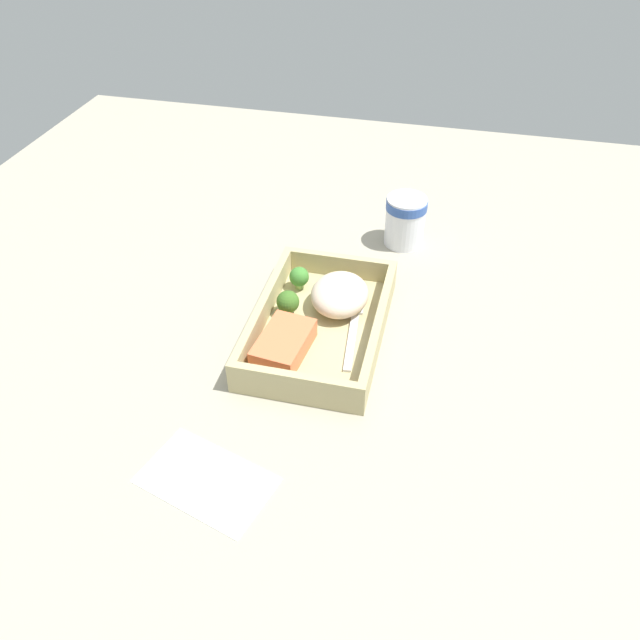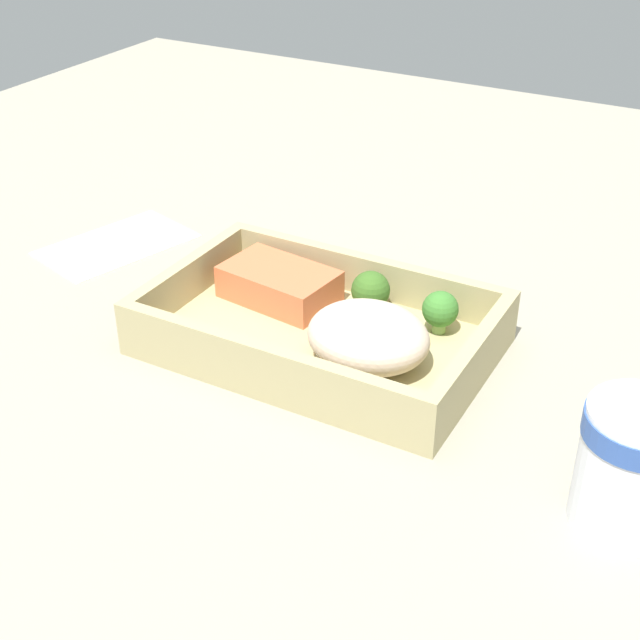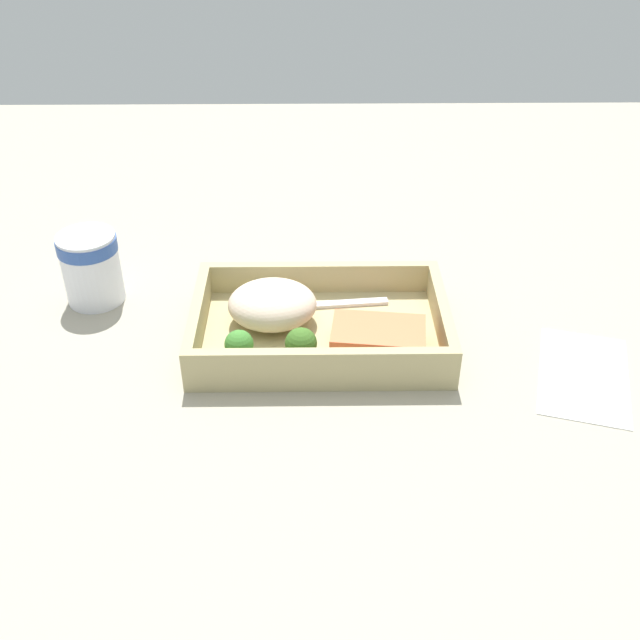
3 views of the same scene
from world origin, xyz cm
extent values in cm
cube|color=gray|center=(0.00, 0.00, -1.00)|extent=(160.00, 160.00, 2.00)
cube|color=tan|center=(0.00, 0.00, 0.60)|extent=(28.67, 18.43, 1.20)
cube|color=tan|center=(0.00, -8.61, 3.05)|extent=(28.67, 1.20, 3.70)
cube|color=tan|center=(0.00, 8.61, 3.05)|extent=(28.67, 1.20, 3.70)
cube|color=tan|center=(-13.73, 0.00, 3.05)|extent=(1.20, 16.03, 3.70)
cube|color=tan|center=(13.73, 0.00, 3.05)|extent=(1.20, 16.03, 3.70)
cube|color=#EA6E43|center=(-6.27, 3.71, 2.72)|extent=(10.77, 7.42, 3.03)
ellipsoid|color=beige|center=(5.40, -1.78, 3.65)|extent=(10.12, 8.71, 4.90)
cylinder|color=#85A55D|center=(2.08, 5.42, 1.88)|extent=(1.31, 1.31, 1.35)
sphere|color=#3B6723|center=(2.08, 5.42, 3.50)|extent=(3.44, 3.44, 3.44)
cylinder|color=#84AF5C|center=(8.66, 5.43, 1.89)|extent=(1.19, 1.19, 1.39)
sphere|color=#3E7F2F|center=(8.66, 5.43, 3.44)|extent=(3.12, 3.12, 3.12)
cube|color=silver|center=(-2.01, -5.11, 1.42)|extent=(12.45, 2.30, 0.44)
cube|color=silver|center=(5.85, -4.35, 1.42)|extent=(3.60, 2.52, 0.44)
cylinder|color=white|center=(27.47, -8.74, 4.44)|extent=(6.90, 6.90, 8.88)
cylinder|color=#3356A8|center=(27.47, -8.74, 7.68)|extent=(7.11, 7.11, 1.60)
cube|color=white|center=(-28.28, 6.92, 0.12)|extent=(13.16, 17.28, 0.24)
camera|label=1|loc=(-67.53, -16.06, 61.37)|focal=35.00mm
camera|label=2|loc=(31.22, -56.40, 41.66)|focal=50.00mm
camera|label=3|loc=(0.81, 68.87, 51.10)|focal=42.00mm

